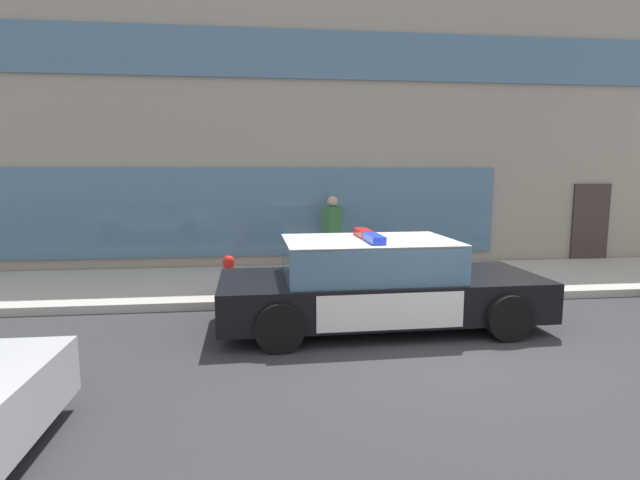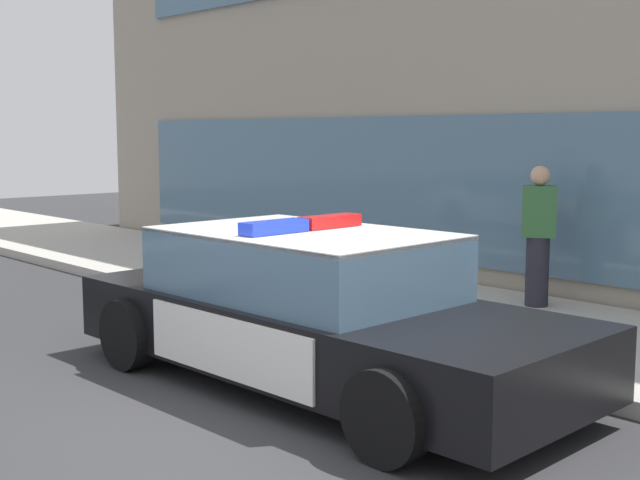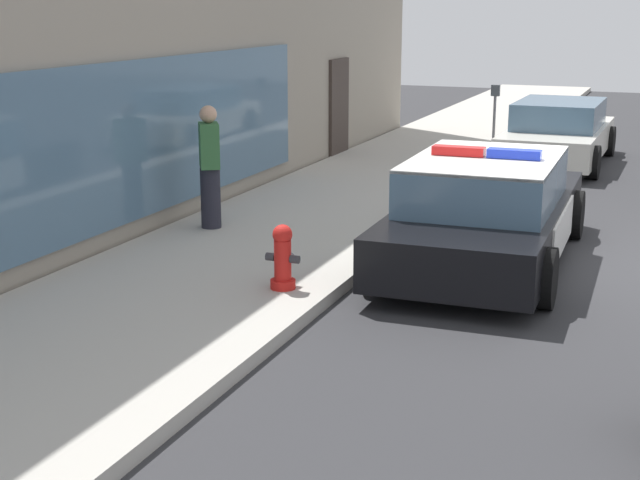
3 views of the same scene
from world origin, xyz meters
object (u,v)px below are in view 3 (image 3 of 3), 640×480
at_px(fire_hydrant, 283,258).
at_px(car_down_street, 558,133).
at_px(parking_meter, 495,104).
at_px(pedestrian_on_sidewalk, 210,167).
at_px(police_cruiser, 486,210).

relative_size(fire_hydrant, car_down_street, 0.16).
bearing_deg(parking_meter, pedestrian_on_sidewalk, 166.39).
distance_m(fire_hydrant, pedestrian_on_sidewalk, 3.11).
xyz_separation_m(police_cruiser, car_down_street, (7.92, 0.17, -0.05)).
bearing_deg(car_down_street, pedestrian_on_sidewalk, 156.27).
bearing_deg(car_down_street, police_cruiser, -178.08).
height_order(police_cruiser, fire_hydrant, police_cruiser).
xyz_separation_m(police_cruiser, pedestrian_on_sidewalk, (-0.15, 3.83, 0.33)).
bearing_deg(pedestrian_on_sidewalk, parking_meter, 43.78).
height_order(fire_hydrant, car_down_street, car_down_street).
height_order(car_down_street, parking_meter, parking_meter).
height_order(pedestrian_on_sidewalk, parking_meter, pedestrian_on_sidewalk).
relative_size(police_cruiser, car_down_street, 1.11).
bearing_deg(pedestrian_on_sidewalk, car_down_street, 32.96).
relative_size(fire_hydrant, parking_meter, 0.54).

